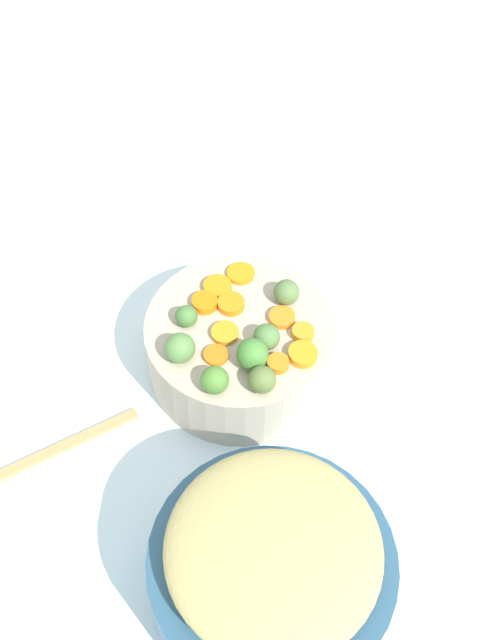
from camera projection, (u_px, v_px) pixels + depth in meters
name	position (u px, v px, depth m)	size (l,w,h in m)	color
tabletop	(224.00, 405.00, 0.96)	(2.40, 2.40, 0.02)	white
serving_bowl_carrots	(240.00, 347.00, 0.95)	(0.24, 0.24, 0.09)	#BAA790
metal_pot	(270.00, 580.00, 0.75)	(0.24, 0.24, 0.13)	#2A516F
stuffing_mound	(273.00, 548.00, 0.68)	(0.20, 0.20, 0.05)	tan
carrot_slice_0	(303.00, 333.00, 0.90)	(0.03, 0.03, 0.01)	orange
carrot_slice_1	(225.00, 333.00, 0.90)	(0.03, 0.03, 0.01)	orange
carrot_slice_2	(216.00, 356.00, 0.88)	(0.03, 0.03, 0.01)	orange
carrot_slice_3	(278.00, 363.00, 0.87)	(0.03, 0.03, 0.01)	orange
carrot_slice_4	(205.00, 303.00, 0.93)	(0.03, 0.03, 0.01)	orange
carrot_slice_5	(218.00, 287.00, 0.95)	(0.04, 0.04, 0.01)	orange
carrot_slice_6	(303.00, 354.00, 0.88)	(0.04, 0.04, 0.01)	orange
carrot_slice_7	(282.00, 317.00, 0.92)	(0.03, 0.03, 0.01)	orange
carrot_slice_8	(241.00, 274.00, 0.96)	(0.04, 0.04, 0.01)	orange
carrot_slice_9	(231.00, 304.00, 0.93)	(0.03, 0.03, 0.01)	orange
brussels_sprout_0	(186.00, 316.00, 0.91)	(0.03, 0.03, 0.03)	#467638
brussels_sprout_1	(180.00, 348.00, 0.87)	(0.04, 0.04, 0.04)	#578141
brussels_sprout_2	(267.00, 337.00, 0.88)	(0.03, 0.03, 0.03)	#4F763D
brussels_sprout_3	(286.00, 292.00, 0.93)	(0.03, 0.03, 0.03)	#56733E
brussels_sprout_4	(252.00, 354.00, 0.86)	(0.04, 0.04, 0.04)	#457E33
brussels_sprout_5	(262.00, 380.00, 0.85)	(0.03, 0.03, 0.03)	#5A6D34
brussels_sprout_6	(215.00, 380.00, 0.84)	(0.03, 0.03, 0.03)	#4D7D31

